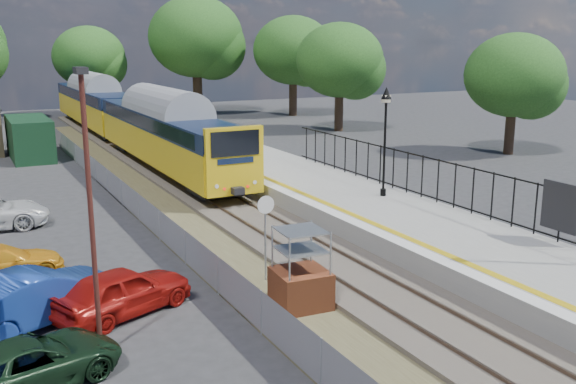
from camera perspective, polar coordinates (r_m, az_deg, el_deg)
ground at (r=20.33m, az=6.06°, el=-7.92°), size 120.00×120.00×0.00m
track_bed at (r=28.29m, az=-5.59°, el=-1.63°), size 5.90×80.00×0.29m
platform at (r=28.80m, az=4.31°, el=-0.60°), size 5.00×70.00×0.90m
platform_edge at (r=27.69m, az=0.69°, el=-0.16°), size 0.90×70.00×0.01m
victorian_lamp_north at (r=27.10m, az=8.68°, el=6.69°), size 0.44×0.44×4.60m
palisade_fence at (r=25.43m, az=15.75°, el=0.29°), size 0.12×26.00×2.00m
wire_fence at (r=29.25m, az=-14.12°, el=-0.45°), size 0.06×52.00×1.20m
tree_line at (r=58.98m, az=-16.10°, el=12.02°), size 56.80×43.80×11.88m
train at (r=47.25m, az=-14.47°, el=6.75°), size 2.82×40.83×3.51m
brick_plinth at (r=17.94m, az=1.14°, el=-6.97°), size 1.53×1.53×2.32m
speed_sign at (r=19.62m, az=-2.01°, el=-2.86°), size 0.56×0.10×2.76m
carpark_lamp at (r=15.10m, az=-17.21°, el=-0.49°), size 0.25×0.50×6.78m
car_green at (r=15.34m, az=-21.91°, el=-13.94°), size 4.30×2.87×1.10m
car_red at (r=18.28m, az=-14.45°, el=-8.51°), size 4.23×2.92×1.34m
car_blue at (r=18.41m, az=-21.31°, el=-8.63°), size 4.72×3.24×1.47m
car_yellow at (r=22.13m, az=-24.25°, el=-5.75°), size 3.94×1.86×1.11m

